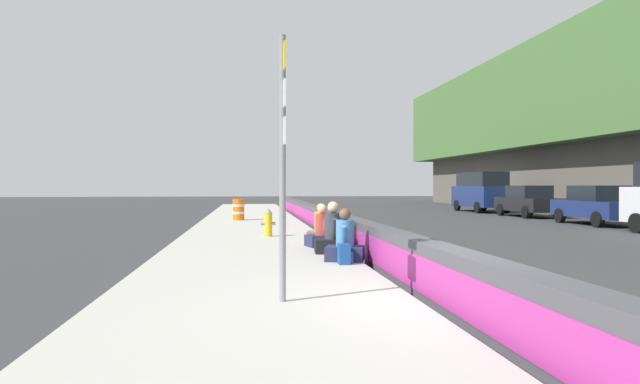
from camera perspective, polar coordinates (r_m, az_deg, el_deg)
The scene contains 14 objects.
ground_plane at distance 7.87m, azimuth 13.68°, elevation -11.91°, with size 160.00×160.00×0.00m, color #353538.
sidewalk_strip at distance 7.35m, azimuth -6.45°, elevation -12.24°, with size 80.00×4.40×0.14m, color #B5B2A8.
jersey_barrier at distance 7.78m, azimuth 13.67°, elevation -8.86°, with size 76.00×0.45×0.85m.
route_sign_post at distance 7.52m, azimuth -3.82°, elevation 4.66°, with size 0.44×0.09×3.60m.
fire_hydrant at distance 17.17m, azimuth -5.34°, elevation -3.08°, with size 0.26×0.46×0.88m.
seated_person_foreground at distance 11.66m, azimuth 2.58°, elevation -5.38°, with size 0.86×0.94×1.09m.
seated_person_middle at distance 13.00m, azimuth 1.37°, elevation -4.61°, with size 0.79×0.91×1.20m.
seated_person_rear at distance 14.31m, azimuth 0.25°, elevation -4.26°, with size 0.82×0.90×1.09m.
seated_person_far at distance 15.55m, azimuth 0.11°, elevation -3.88°, with size 0.79×0.88×1.07m.
backpack at distance 11.15m, azimuth 2.53°, elevation -6.42°, with size 0.32×0.28×0.40m.
construction_barrel at distance 25.37m, azimuth -8.38°, elevation -1.80°, with size 0.54×0.54×0.95m.
parked_car_fourth at distance 26.85m, azimuth 26.60°, elevation -1.20°, with size 4.55×2.04×1.71m.
parked_car_midline at distance 32.15m, azimuth 20.61°, elevation -0.88°, with size 4.50×1.95×1.71m.
parked_car_far at distance 37.28m, azimuth 16.23°, elevation 0.10°, with size 5.13×2.17×2.56m.
Camera 1 is at (-7.16, 2.77, 1.71)m, focal length 31.12 mm.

